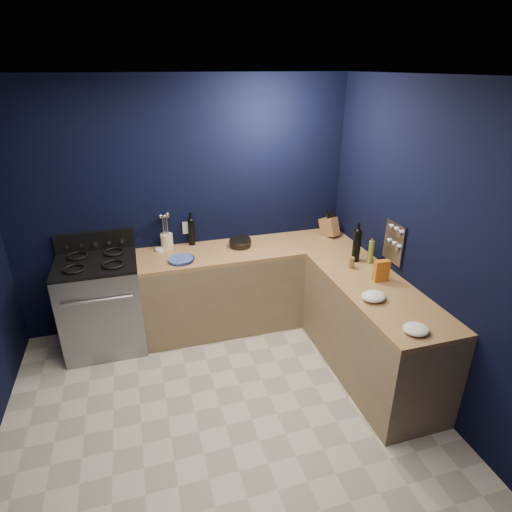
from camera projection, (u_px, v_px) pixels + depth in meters
name	position (u px, v px, depth m)	size (l,w,h in m)	color
floor	(226.00, 426.00, 3.41)	(3.50, 3.50, 0.02)	beige
ceiling	(212.00, 75.00, 2.32)	(3.50, 3.50, 0.02)	silver
wall_back	(185.00, 207.00, 4.40)	(3.50, 0.02, 2.60)	black
wall_right	(439.00, 254.00, 3.32)	(0.02, 3.50, 2.60)	black
cab_back	(249.00, 287.00, 4.63)	(2.30, 0.63, 0.86)	#836A4C
top_back	(249.00, 249.00, 4.45)	(2.30, 0.63, 0.04)	brown
cab_right	(371.00, 332.00, 3.85)	(0.63, 1.67, 0.86)	#836A4C
top_right	(377.00, 289.00, 3.66)	(0.63, 1.67, 0.04)	brown
gas_range	(103.00, 306.00, 4.21)	(0.76, 0.66, 0.92)	gray
oven_door	(102.00, 323.00, 3.94)	(0.59, 0.02, 0.42)	black
cooktop	(95.00, 263.00, 4.02)	(0.76, 0.66, 0.03)	black
backguard	(95.00, 241.00, 4.24)	(0.76, 0.06, 0.20)	black
spice_panel	(394.00, 242.00, 3.84)	(0.02, 0.28, 0.38)	gray
wall_outlet	(187.00, 228.00, 4.47)	(0.09, 0.02, 0.13)	white
plate_stack	(181.00, 260.00, 4.13)	(0.25, 0.25, 0.03)	#2C4A9E
ramekin	(159.00, 250.00, 4.35)	(0.08, 0.08, 0.03)	white
utensil_crock	(167.00, 241.00, 4.40)	(0.13, 0.13, 0.16)	#ECECB9
wine_bottle_back	(191.00, 232.00, 4.46)	(0.07, 0.07, 0.28)	black
lemon_basket	(240.00, 243.00, 4.45)	(0.23, 0.23, 0.09)	black
knife_block	(329.00, 227.00, 4.71)	(0.11, 0.19, 0.21)	brown
wine_bottle_right	(357.00, 246.00, 4.08)	(0.08, 0.08, 0.31)	black
oil_bottle	(371.00, 252.00, 4.05)	(0.05, 0.05, 0.23)	olive
spice_jar_near	(351.00, 263.00, 3.97)	(0.05, 0.05, 0.11)	olive
spice_jar_far	(380.00, 270.00, 3.85)	(0.05, 0.05, 0.10)	olive
crouton_bag	(381.00, 271.00, 3.72)	(0.13, 0.06, 0.20)	#A8231D
towel_front	(374.00, 296.00, 3.43)	(0.21, 0.18, 0.07)	white
towel_end	(416.00, 329.00, 3.02)	(0.19, 0.17, 0.06)	white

